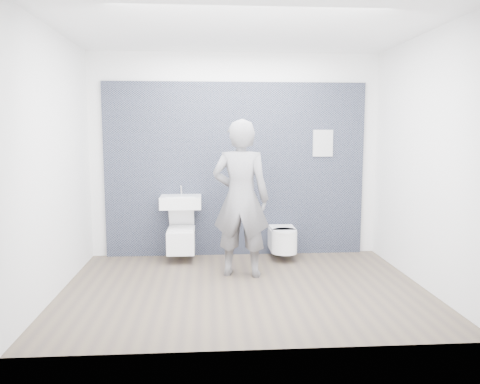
{
  "coord_description": "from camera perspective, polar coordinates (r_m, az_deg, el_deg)",
  "views": [
    {
      "loc": [
        -0.39,
        -5.01,
        1.72
      ],
      "look_at": [
        0.0,
        0.6,
        1.0
      ],
      "focal_mm": 35.0,
      "sensor_mm": 36.0,
      "label": 1
    }
  ],
  "objects": [
    {
      "name": "ground",
      "position": [
        5.31,
        0.46,
        -11.6
      ],
      "size": [
        4.0,
        4.0,
        0.0
      ],
      "primitive_type": "plane",
      "color": "brown",
      "rests_on": "ground"
    },
    {
      "name": "toilet_square",
      "position": [
        6.36,
        -7.17,
        -5.63
      ],
      "size": [
        0.36,
        0.52,
        0.66
      ],
      "color": "white",
      "rests_on": "ground"
    },
    {
      "name": "visitor",
      "position": [
        5.55,
        0.09,
        -0.82
      ],
      "size": [
        0.76,
        0.58,
        1.87
      ],
      "primitive_type": "imported",
      "rotation": [
        0.0,
        0.0,
        2.93
      ],
      "color": "slate",
      "rests_on": "ground"
    },
    {
      "name": "tile_wall",
      "position": [
        6.72,
        -0.53,
        -7.55
      ],
      "size": [
        3.6,
        0.06,
        2.4
      ],
      "primitive_type": "cube",
      "color": "black",
      "rests_on": "ground"
    },
    {
      "name": "room_shell",
      "position": [
        5.03,
        0.48,
        7.52
      ],
      "size": [
        4.0,
        4.0,
        4.0
      ],
      "color": "silver",
      "rests_on": "ground"
    },
    {
      "name": "toilet_rounded",
      "position": [
        6.4,
        5.26,
        -5.79
      ],
      "size": [
        0.34,
        0.58,
        0.32
      ],
      "color": "white",
      "rests_on": "ground"
    },
    {
      "name": "washbasin",
      "position": [
        6.32,
        -7.22,
        -1.16
      ],
      "size": [
        0.54,
        0.41,
        0.41
      ],
      "color": "white",
      "rests_on": "ground"
    },
    {
      "name": "info_placard",
      "position": [
        6.85,
        9.78,
        -7.35
      ],
      "size": [
        0.28,
        0.03,
        0.37
      ],
      "primitive_type": "cube",
      "color": "white",
      "rests_on": "ground"
    }
  ]
}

